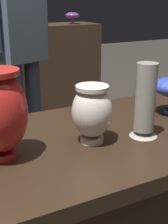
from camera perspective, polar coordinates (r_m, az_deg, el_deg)
vase_centerpiece at (r=1.03m, az=1.42°, el=0.06°), size 0.13×0.13×0.19m
vase_tall_behind at (r=1.09m, az=10.69°, el=1.58°), size 0.09×0.09×0.25m
shelf_vase_far_right at (r=3.37m, az=-2.05°, el=16.56°), size 0.14×0.14×0.11m
visitor_center_back at (r=2.32m, az=-10.95°, el=12.70°), size 0.45×0.27×1.67m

